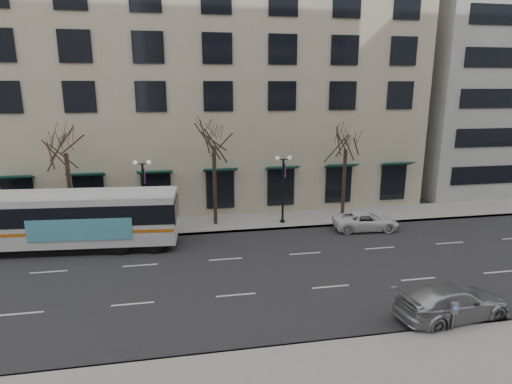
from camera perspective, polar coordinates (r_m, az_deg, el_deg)
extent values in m
plane|color=black|center=(24.11, -3.47, -11.05)|extent=(160.00, 160.00, 0.00)
cube|color=gray|center=(33.19, 3.22, -3.73)|extent=(80.00, 4.00, 0.15)
cube|color=tan|center=(42.71, -10.11, 16.29)|extent=(40.00, 20.00, 24.00)
cube|color=#999993|center=(55.37, 30.27, 19.87)|extent=(25.00, 20.00, 35.00)
cylinder|color=black|center=(32.24, -23.51, -0.29)|extent=(0.28, 0.28, 5.74)
cylinder|color=black|center=(31.43, -5.52, 0.70)|extent=(0.28, 0.28, 5.95)
cylinder|color=black|center=(33.80, 11.63, 1.00)|extent=(0.28, 0.28, 5.46)
cylinder|color=black|center=(30.97, -14.65, -0.82)|extent=(0.16, 0.16, 5.00)
cylinder|color=black|center=(31.64, -14.39, -4.94)|extent=(0.36, 0.36, 0.30)
cube|color=black|center=(30.44, -14.94, 3.64)|extent=(0.90, 0.06, 0.06)
sphere|color=silver|center=(30.47, -15.80, 3.78)|extent=(0.32, 0.32, 0.32)
sphere|color=silver|center=(30.39, -14.11, 3.87)|extent=(0.32, 0.32, 0.32)
cube|color=#7F2383|center=(30.59, -14.62, 2.08)|extent=(0.04, 0.45, 1.00)
cylinder|color=black|center=(31.77, 3.61, 0.00)|extent=(0.16, 0.16, 5.00)
cylinder|color=black|center=(32.42, 3.55, -4.03)|extent=(0.36, 0.36, 0.30)
cube|color=black|center=(31.26, 3.68, 4.36)|extent=(0.90, 0.06, 0.06)
sphere|color=silver|center=(31.14, 2.88, 4.51)|extent=(0.32, 0.32, 0.32)
sphere|color=silver|center=(31.36, 4.49, 4.56)|extent=(0.32, 0.32, 0.32)
cube|color=#7F2383|center=(31.45, 3.87, 2.83)|extent=(0.04, 0.45, 1.00)
cube|color=silver|center=(29.53, -23.81, -3.20)|extent=(13.75, 4.05, 3.11)
cube|color=black|center=(30.06, -23.48, -6.39)|extent=(12.64, 3.60, 0.51)
cube|color=black|center=(29.29, -23.28, -2.30)|extent=(13.21, 4.05, 1.24)
cube|color=#C56212|center=(29.68, -23.71, -4.19)|extent=(13.62, 4.07, 0.20)
cube|color=#4DA2BB|center=(27.91, -22.47, -4.70)|extent=(6.20, 0.58, 1.36)
cube|color=silver|center=(29.13, -24.12, -0.22)|extent=(13.05, 3.70, 0.09)
cylinder|color=black|center=(32.87, -30.77, -5.06)|extent=(1.15, 0.41, 1.13)
cylinder|color=black|center=(27.91, -17.65, -6.86)|extent=(1.15, 0.41, 1.13)
cylinder|color=black|center=(30.31, -16.67, -5.12)|extent=(1.15, 0.41, 1.13)
cylinder|color=black|center=(27.55, -13.49, -6.85)|extent=(1.15, 0.41, 1.13)
cylinder|color=black|center=(29.97, -12.84, -5.08)|extent=(1.15, 0.41, 1.13)
imported|color=#A5A8AD|center=(21.68, 24.69, -13.18)|extent=(5.56, 2.81, 1.55)
imported|color=white|center=(32.01, 14.42, -3.77)|extent=(4.86, 2.55, 1.31)
cylinder|color=gray|center=(20.57, 24.77, -15.30)|extent=(0.08, 0.08, 0.88)
cube|color=gray|center=(20.31, 24.94, -13.86)|extent=(0.29, 0.21, 0.49)
cube|color=blue|center=(20.22, 25.14, -13.78)|extent=(0.14, 0.04, 0.18)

